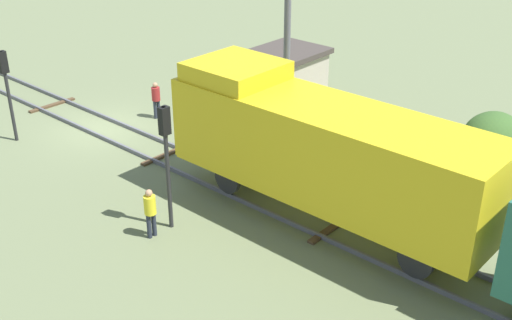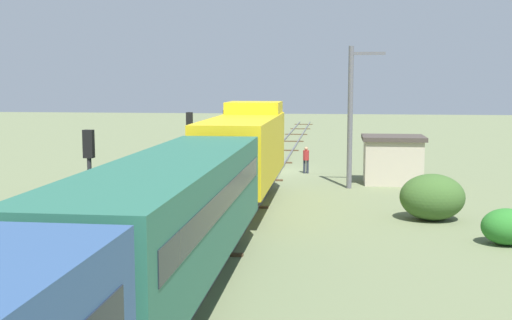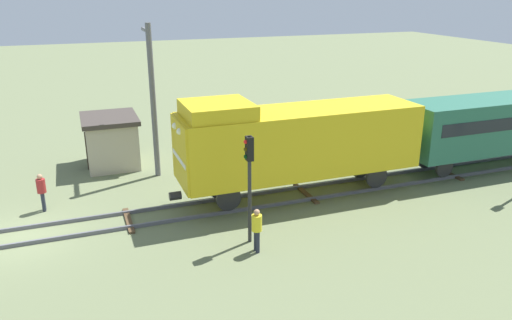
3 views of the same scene
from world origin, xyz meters
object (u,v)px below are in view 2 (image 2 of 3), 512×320
object	(u,v)px
catenary_mast	(351,114)
worker_by_signal	(175,173)
relay_hut	(393,159)
traffic_signal_far	(90,171)
passenger_car_leading	(173,208)
worker_near_track	(306,158)
traffic_signal_near	(226,127)
traffic_signal_mid	(190,137)
locomotive	(244,147)

from	to	relation	value
catenary_mast	worker_by_signal	bearing A→B (deg)	12.48
relay_hut	traffic_signal_far	bearing A→B (deg)	57.63
passenger_car_leading	worker_near_track	xyz separation A→B (m)	(-2.40, -24.29, -1.53)
passenger_car_leading	traffic_signal_near	bearing A→B (deg)	-83.20
traffic_signal_mid	catenary_mast	size ratio (longest dim) A/B	0.55
traffic_signal_near	worker_near_track	bearing A→B (deg)	155.46
worker_by_signal	traffic_signal_near	bearing A→B (deg)	53.98
traffic_signal_near	worker_near_track	world-z (taller)	traffic_signal_near
traffic_signal_mid	traffic_signal_far	distance (m)	13.43
traffic_signal_far	passenger_car_leading	bearing A→B (deg)	136.81
traffic_signal_mid	relay_hut	size ratio (longest dim) A/B	1.20
passenger_car_leading	relay_hut	bearing A→B (deg)	-109.75
locomotive	traffic_signal_mid	xyz separation A→B (m)	(3.40, -3.47, 0.15)
traffic_signal_mid	catenary_mast	distance (m)	8.79
relay_hut	catenary_mast	bearing A→B (deg)	39.85
catenary_mast	relay_hut	size ratio (longest dim) A/B	2.20
relay_hut	worker_by_signal	bearing A→B (deg)	19.24
passenger_car_leading	traffic_signal_near	distance (m)	27.04
locomotive	worker_near_track	distance (m)	11.36
traffic_signal_mid	relay_hut	world-z (taller)	traffic_signal_mid
passenger_car_leading	worker_near_track	distance (m)	24.46
passenger_car_leading	traffic_signal_mid	xyz separation A→B (m)	(3.40, -16.80, 0.40)
locomotive	relay_hut	bearing A→B (deg)	-134.80
traffic_signal_far	relay_hut	world-z (taller)	traffic_signal_far
locomotive	relay_hut	distance (m)	10.73
locomotive	traffic_signal_mid	bearing A→B (deg)	-45.56
locomotive	traffic_signal_far	bearing A→B (deg)	70.12
traffic_signal_far	worker_near_track	world-z (taller)	traffic_signal_far
locomotive	traffic_signal_mid	size ratio (longest dim) A/B	2.76
traffic_signal_near	worker_by_signal	xyz separation A→B (m)	(1.00, 10.04, -1.72)
traffic_signal_mid	traffic_signal_far	world-z (taller)	traffic_signal_far
locomotive	worker_near_track	world-z (taller)	locomotive
traffic_signal_mid	traffic_signal_far	size ratio (longest dim) A/B	0.98
traffic_signal_mid	worker_near_track	bearing A→B (deg)	-127.76
worker_near_track	passenger_car_leading	bearing A→B (deg)	54.93
passenger_car_leading	traffic_signal_far	world-z (taller)	traffic_signal_far
catenary_mast	traffic_signal_far	bearing A→B (deg)	60.76
worker_by_signal	relay_hut	xyz separation A→B (m)	(-11.70, -4.08, 0.40)
traffic_signal_far	catenary_mast	distance (m)	17.77
locomotive	traffic_signal_far	distance (m)	10.59
traffic_signal_mid	catenary_mast	world-z (taller)	catenary_mast
traffic_signal_far	worker_near_track	xyz separation A→B (m)	(-6.00, -20.91, -1.98)
passenger_car_leading	traffic_signal_near	xyz separation A→B (m)	(3.20, -26.85, 0.19)
locomotive	traffic_signal_mid	world-z (taller)	locomotive
relay_hut	worker_near_track	bearing A→B (deg)	-33.71
worker_by_signal	catenary_mast	distance (m)	9.98
traffic_signal_near	traffic_signal_mid	size ratio (longest dim) A/B	0.92
passenger_car_leading	traffic_signal_mid	world-z (taller)	traffic_signal_mid
locomotive	traffic_signal_mid	distance (m)	4.86
worker_by_signal	traffic_signal_mid	bearing A→B (deg)	-30.59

